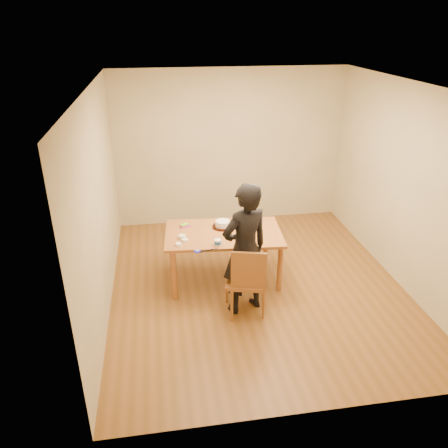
{
  "coord_description": "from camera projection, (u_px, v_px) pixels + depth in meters",
  "views": [
    {
      "loc": [
        -1.26,
        -5.08,
        3.41
      ],
      "look_at": [
        -0.44,
        0.16,
        0.9
      ],
      "focal_mm": 35.0,
      "sensor_mm": 36.0,
      "label": 1
    }
  ],
  "objects": [
    {
      "name": "dining_chair",
      "position": [
        245.0,
        280.0,
        5.44
      ],
      "size": [
        0.56,
        0.56,
        0.04
      ],
      "primitive_type": "cube",
      "rotation": [
        0.0,
        0.0,
        -0.25
      ],
      "color": "brown",
      "rests_on": "floor"
    },
    {
      "name": "ramekin_multi",
      "position": [
        179.0,
        244.0,
        5.62
      ],
      "size": [
        0.08,
        0.08,
        0.04
      ],
      "primitive_type": "cylinder",
      "color": "white",
      "rests_on": "dining_table"
    },
    {
      "name": "cake_plate",
      "position": [
        222.0,
        227.0,
        6.12
      ],
      "size": [
        0.28,
        0.28,
        0.02
      ],
      "primitive_type": "cylinder",
      "color": "#B92B0C",
      "rests_on": "dining_table"
    },
    {
      "name": "frosting_lid",
      "position": [
        197.0,
        251.0,
        5.49
      ],
      "size": [
        0.09,
        0.09,
        0.01
      ],
      "primitive_type": "cylinder",
      "color": "#1B1CB1",
      "rests_on": "dining_table"
    },
    {
      "name": "candy_box_pink",
      "position": [
        185.0,
        226.0,
        6.14
      ],
      "size": [
        0.16,
        0.12,
        0.02
      ],
      "primitive_type": "cube",
      "rotation": [
        0.0,
        0.0,
        0.42
      ],
      "color": "#EF38C4",
      "rests_on": "dining_table"
    },
    {
      "name": "spatula",
      "position": [
        206.0,
        251.0,
        5.5
      ],
      "size": [
        0.17,
        0.07,
        0.01
      ],
      "primitive_type": "cube",
      "rotation": [
        0.0,
        0.0,
        0.32
      ],
      "color": "black",
      "rests_on": "dining_table"
    },
    {
      "name": "ramekin_green",
      "position": [
        185.0,
        240.0,
        5.72
      ],
      "size": [
        0.08,
        0.08,
        0.04
      ],
      "primitive_type": "cylinder",
      "color": "white",
      "rests_on": "dining_table"
    },
    {
      "name": "cake",
      "position": [
        222.0,
        224.0,
        6.1
      ],
      "size": [
        0.21,
        0.21,
        0.07
      ],
      "primitive_type": "cylinder",
      "color": "white",
      "rests_on": "cake_plate"
    },
    {
      "name": "room_shell",
      "position": [
        254.0,
        186.0,
        5.9
      ],
      "size": [
        4.0,
        4.5,
        2.7
      ],
      "color": "brown",
      "rests_on": "ground"
    },
    {
      "name": "frosting_tub",
      "position": [
        218.0,
        242.0,
        5.62
      ],
      "size": [
        0.09,
        0.09,
        0.08
      ],
      "primitive_type": "cylinder",
      "color": "white",
      "rests_on": "dining_table"
    },
    {
      "name": "ramekin_yellow",
      "position": [
        182.0,
        237.0,
        5.81
      ],
      "size": [
        0.09,
        0.09,
        0.04
      ],
      "primitive_type": "cylinder",
      "color": "white",
      "rests_on": "dining_table"
    },
    {
      "name": "person",
      "position": [
        245.0,
        250.0,
        5.3
      ],
      "size": [
        0.73,
        0.61,
        1.72
      ],
      "primitive_type": "imported",
      "rotation": [
        0.0,
        0.0,
        3.5
      ],
      "color": "black",
      "rests_on": "floor"
    },
    {
      "name": "frosting_dome",
      "position": [
        222.0,
        221.0,
        6.08
      ],
      "size": [
        0.2,
        0.2,
        0.03
      ],
      "primitive_type": "ellipsoid",
      "color": "white",
      "rests_on": "cake"
    },
    {
      "name": "dining_table",
      "position": [
        223.0,
        234.0,
        5.99
      ],
      "size": [
        1.65,
        1.06,
        0.04
      ],
      "primitive_type": "cube",
      "rotation": [
        0.0,
        0.0,
        -0.08
      ],
      "color": "brown",
      "rests_on": "floor"
    },
    {
      "name": "candy_box_green",
      "position": [
        185.0,
        224.0,
        6.13
      ],
      "size": [
        0.13,
        0.11,
        0.02
      ],
      "primitive_type": "cube",
      "rotation": [
        0.0,
        0.0,
        0.56
      ],
      "color": "green",
      "rests_on": "candy_box_pink"
    },
    {
      "name": "frosting_dollop",
      "position": [
        197.0,
        250.0,
        5.48
      ],
      "size": [
        0.04,
        0.04,
        0.02
      ],
      "primitive_type": "ellipsoid",
      "color": "white",
      "rests_on": "frosting_lid"
    }
  ]
}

